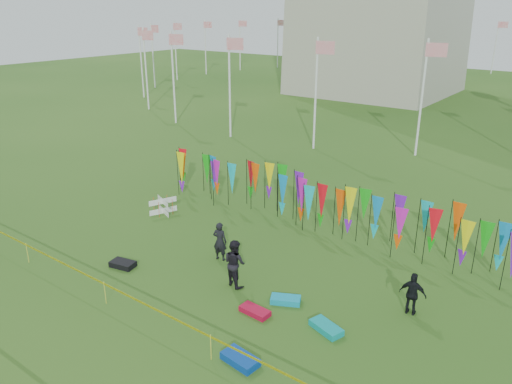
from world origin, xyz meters
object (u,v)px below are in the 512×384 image
Objects in this scene: person_mid at (235,263)px; box_kite at (163,206)px; person_right at (413,294)px; kite_bag_teal at (326,328)px; person_left at (220,241)px; kite_bag_red at (255,311)px; kite_bag_black at (123,264)px; kite_bag_blue at (240,359)px; kite_bag_turquoise at (286,300)px.

box_kite is at bearing -10.71° from person_mid.
person_right is at bearing -147.55° from person_mid.
kite_bag_teal is at bearing -17.51° from box_kite.
kite_bag_red is (3.54, -2.29, -0.75)m from person_left.
kite_bag_black reaches higher than kite_bag_red.
person_right reaches higher than kite_bag_blue.
kite_bag_black is at bearing 167.18° from kite_bag_blue.
person_right reaches higher than kite_bag_turquoise.
box_kite is at bearing -10.57° from person_right.
box_kite is at bearing 147.38° from kite_bag_blue.
person_mid is at bearing 132.09° from person_left.
kite_bag_blue is at bearing -32.62° from box_kite.
kite_bag_red is 6.36m from kite_bag_black.
person_left is at bearing 0.78° from person_right.
box_kite is 0.73× the size of kite_bag_teal.
kite_bag_blue is 3.20m from kite_bag_teal.
kite_bag_turquoise is at bearing -17.77° from box_kite.
box_kite is 8.03m from person_mid.
kite_bag_turquoise is 1.06× the size of kite_bag_black.
kite_bag_blue is at bearing -78.59° from kite_bag_turquoise.
person_mid is (7.34, -3.21, 0.52)m from box_kite.
kite_bag_blue is at bearing -62.85° from kite_bag_red.
kite_bag_blue is (10.28, -6.58, -0.30)m from box_kite.
person_mid is 6.47m from person_right.
person_mid is at bearing 148.55° from kite_bag_red.
kite_bag_teal is at bearing -16.25° from kite_bag_turquoise.
kite_bag_teal is at bearing 48.15° from person_right.
kite_bag_red is at bearing 133.43° from person_left.
box_kite is at bearing 162.23° from kite_bag_turquoise.
box_kite reaches higher than kite_bag_black.
kite_bag_teal is (2.46, 0.64, 0.01)m from kite_bag_red.
person_right is at bearing 54.27° from kite_bag_teal.
person_right is at bearing 60.31° from kite_bag_blue.
kite_bag_turquoise is at bearing 101.41° from kite_bag_blue.
person_left is 2.15m from person_mid.
person_mid reaches higher than kite_bag_blue.
kite_bag_black is at bearing -174.73° from kite_bag_red.
person_right is 1.36× the size of kite_bag_blue.
kite_bag_red is at bearing -25.21° from box_kite.
person_mid is 1.87× the size of kite_bag_black.
kite_bag_teal is (-1.87, -2.60, -0.68)m from person_right.
kite_bag_turquoise is 2.07m from kite_bag_teal.
person_left is at bearing 165.07° from kite_bag_turquoise.
kite_bag_turquoise is 0.98× the size of kite_bag_red.
person_mid is 2.23m from kite_bag_red.
kite_bag_blue is (2.94, -3.37, -0.82)m from person_mid.
kite_bag_blue is (-3.15, -5.53, -0.66)m from person_right.
kite_bag_turquoise is at bearing 69.03° from kite_bag_red.
kite_bag_teal is at bearing 7.92° from kite_bag_black.
person_mid is 4.32m from kite_bag_teal.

